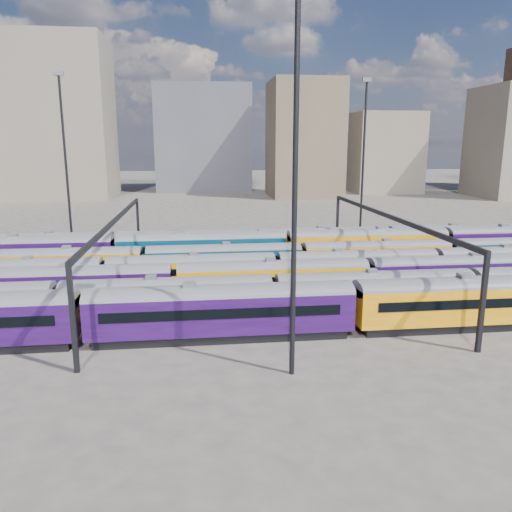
{
  "coord_description": "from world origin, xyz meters",
  "views": [
    {
      "loc": [
        -11.26,
        -53.77,
        15.74
      ],
      "look_at": [
        -4.67,
        2.31,
        3.0
      ],
      "focal_mm": 35.0,
      "sensor_mm": 36.0,
      "label": 1
    }
  ],
  "objects": [
    {
      "name": "rake_2",
      "position": [
        -13.76,
        -5.0,
        2.57
      ],
      "size": [
        119.44,
        2.91,
        4.9
      ],
      "color": "black",
      "rests_on": "ground"
    },
    {
      "name": "rake_5",
      "position": [
        0.28,
        10.0,
        2.85
      ],
      "size": [
        132.06,
        3.22,
        5.43
      ],
      "color": "black",
      "rests_on": "ground"
    },
    {
      "name": "rake_4",
      "position": [
        -8.2,
        5.0,
        2.45
      ],
      "size": [
        132.89,
        2.78,
        4.66
      ],
      "color": "black",
      "rests_on": "ground"
    },
    {
      "name": "gantry_2",
      "position": [
        10.0,
        0.0,
        6.79
      ],
      "size": [
        0.35,
        40.35,
        8.03
      ],
      "color": "black",
      "rests_on": "ground"
    },
    {
      "name": "mast_1",
      "position": [
        -30.0,
        22.0,
        13.97
      ],
      "size": [
        1.4,
        0.5,
        25.6
      ],
      "color": "black",
      "rests_on": "ground"
    },
    {
      "name": "rake_0",
      "position": [
        -9.54,
        -15.0,
        2.86
      ],
      "size": [
        154.56,
        3.23,
        5.45
      ],
      "color": "black",
      "rests_on": "ground"
    },
    {
      "name": "rake_6",
      "position": [
        6.61,
        15.0,
        2.5
      ],
      "size": [
        135.68,
        2.84,
        4.76
      ],
      "color": "black",
      "rests_on": "ground"
    },
    {
      "name": "mast_2",
      "position": [
        -5.0,
        -22.0,
        13.97
      ],
      "size": [
        1.4,
        0.5,
        25.6
      ],
      "color": "black",
      "rests_on": "ground"
    },
    {
      "name": "ground",
      "position": [
        0.0,
        0.0,
        0.0
      ],
      "size": [
        500.0,
        500.0,
        0.0
      ],
      "primitive_type": "plane",
      "color": "#423C37",
      "rests_on": "ground"
    },
    {
      "name": "mast_3",
      "position": [
        15.0,
        24.0,
        13.97
      ],
      "size": [
        1.4,
        0.5,
        25.6
      ],
      "color": "black",
      "rests_on": "ground"
    },
    {
      "name": "gantry_1",
      "position": [
        -20.0,
        0.0,
        6.79
      ],
      "size": [
        0.35,
        40.35,
        8.03
      ],
      "color": "black",
      "rests_on": "ground"
    },
    {
      "name": "rake_3",
      "position": [
        6.75,
        0.0,
        2.41
      ],
      "size": [
        130.99,
        2.74,
        4.59
      ],
      "color": "black",
      "rests_on": "ground"
    },
    {
      "name": "rake_1",
      "position": [
        5.2,
        -10.0,
        2.48
      ],
      "size": [
        96.0,
        2.81,
        4.73
      ],
      "color": "black",
      "rests_on": "ground"
    }
  ]
}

